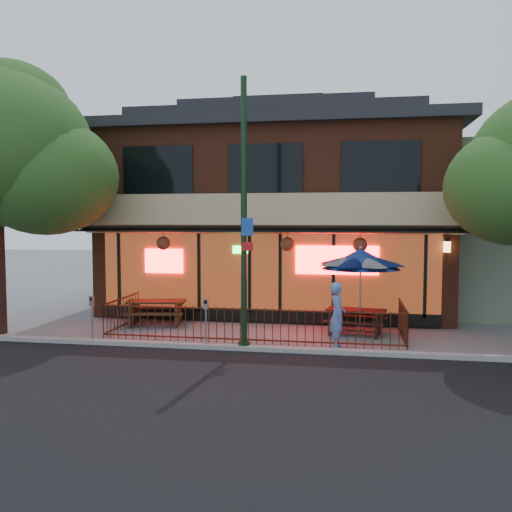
{
  "coord_description": "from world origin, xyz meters",
  "views": [
    {
      "loc": [
        2.66,
        -14.07,
        3.42
      ],
      "look_at": [
        -0.1,
        2.0,
        2.28
      ],
      "focal_mm": 38.0,
      "sensor_mm": 36.0,
      "label": 1
    }
  ],
  "objects": [
    {
      "name": "ground",
      "position": [
        0.0,
        0.0,
        0.0
      ],
      "size": [
        80.0,
        80.0,
        0.0
      ],
      "primitive_type": "plane",
      "color": "gray",
      "rests_on": "ground"
    },
    {
      "name": "asphalt_street",
      "position": [
        0.0,
        -6.0,
        0.0
      ],
      "size": [
        80.0,
        11.0,
        0.0
      ],
      "primitive_type": "cube",
      "color": "black",
      "rests_on": "ground"
    },
    {
      "name": "curb",
      "position": [
        0.0,
        -0.5,
        0.06
      ],
      "size": [
        80.0,
        0.25,
        0.12
      ],
      "primitive_type": "cube",
      "color": "#999993",
      "rests_on": "ground"
    },
    {
      "name": "restaurant_building",
      "position": [
        0.0,
        7.11,
        4.13
      ],
      "size": [
        12.96,
        9.49,
        8.05
      ],
      "color": "brown",
      "rests_on": "ground"
    },
    {
      "name": "patio_fence",
      "position": [
        0.0,
        0.5,
        0.63
      ],
      "size": [
        8.44,
        2.62,
        1.0
      ],
      "color": "#491C0F",
      "rests_on": "ground"
    },
    {
      "name": "street_light",
      "position": [
        0.0,
        -0.4,
        3.15
      ],
      "size": [
        0.43,
        0.32,
        7.0
      ],
      "color": "black",
      "rests_on": "ground"
    },
    {
      "name": "picnic_table_left",
      "position": [
        -3.4,
        2.33,
        0.52
      ],
      "size": [
        2.05,
        1.7,
        0.78
      ],
      "color": "#3F2A17",
      "rests_on": "ground"
    },
    {
      "name": "picnic_table_right",
      "position": [
        2.9,
        2.03,
        0.48
      ],
      "size": [
        1.92,
        1.59,
        0.73
      ],
      "color": "black",
      "rests_on": "ground"
    },
    {
      "name": "patio_umbrella",
      "position": [
        3.02,
        2.01,
        2.23
      ],
      "size": [
        2.29,
        2.29,
        2.61
      ],
      "color": "gray",
      "rests_on": "ground"
    },
    {
      "name": "pedestrian",
      "position": [
        2.39,
        0.1,
        0.87
      ],
      "size": [
        0.48,
        0.68,
        1.75
      ],
      "primitive_type": "imported",
      "rotation": [
        0.0,
        0.0,
        1.67
      ],
      "color": "#617EC3",
      "rests_on": "ground"
    },
    {
      "name": "parking_meter_near",
      "position": [
        -1.0,
        -0.48,
        0.89
      ],
      "size": [
        0.12,
        0.1,
        1.31
      ],
      "color": "gray",
      "rests_on": "ground"
    },
    {
      "name": "parking_meter_far",
      "position": [
        -4.2,
        -0.48,
        0.89
      ],
      "size": [
        0.14,
        0.13,
        1.31
      ],
      "color": "gray",
      "rests_on": "ground"
    }
  ]
}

